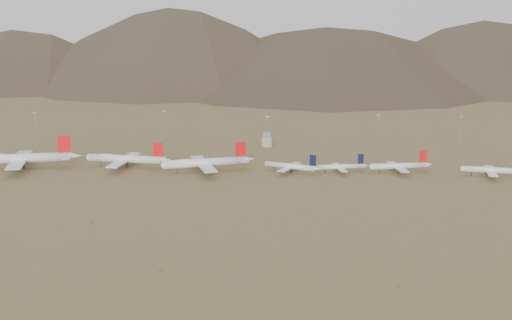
# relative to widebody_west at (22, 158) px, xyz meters

# --- Properties ---
(ground) EXTENTS (3000.00, 3000.00, 0.00)m
(ground) POSITION_rel_widebody_west_xyz_m (137.93, -28.78, -7.97)
(ground) COLOR #9B8350
(ground) RESTS_ON ground
(widebody_west) EXTENTS (76.43, 60.16, 23.10)m
(widebody_west) POSITION_rel_widebody_west_xyz_m (0.00, 0.00, 0.00)
(widebody_west) COLOR white
(widebody_west) RESTS_ON ground
(widebody_centre) EXTENTS (63.82, 49.46, 18.99)m
(widebody_centre) POSITION_rel_widebody_west_xyz_m (71.85, 9.31, -1.42)
(widebody_centre) COLOR white
(widebody_centre) RESTS_ON ground
(widebody_east) EXTENTS (63.97, 51.07, 19.87)m
(widebody_east) POSITION_rel_widebody_west_xyz_m (130.09, 0.67, -1.11)
(widebody_east) COLOR white
(widebody_east) RESTS_ON ground
(narrowbody_a) EXTENTS (40.49, 30.39, 14.11)m
(narrowbody_a) POSITION_rel_widebody_west_xyz_m (190.16, 2.30, -3.39)
(narrowbody_a) COLOR white
(narrowbody_a) RESTS_ON ground
(narrowbody_b) EXTENTS (37.34, 27.40, 12.48)m
(narrowbody_b) POSITION_rel_widebody_west_xyz_m (224.48, 6.26, -3.91)
(narrowbody_b) COLOR white
(narrowbody_b) RESTS_ON ground
(narrowbody_c) EXTENTS (45.05, 33.08, 15.07)m
(narrowbody_c) POSITION_rel_widebody_west_xyz_m (264.68, 8.00, -3.07)
(narrowbody_c) COLOR white
(narrowbody_c) RESTS_ON ground
(narrowbody_d) EXTENTS (45.24, 32.82, 14.97)m
(narrowbody_d) POSITION_rel_widebody_west_xyz_m (326.11, -0.33, -3.11)
(narrowbody_d) COLOR white
(narrowbody_d) RESTS_ON ground
(control_tower) EXTENTS (8.00, 8.00, 12.00)m
(control_tower) POSITION_rel_widebody_west_xyz_m (167.93, 91.22, -2.65)
(control_tower) COLOR tan
(control_tower) RESTS_ON ground
(mast_far_west) EXTENTS (2.00, 0.60, 25.70)m
(mast_far_west) POSITION_rel_widebody_west_xyz_m (-25.71, 94.80, 6.24)
(mast_far_west) COLOR gray
(mast_far_west) RESTS_ON ground
(mast_west) EXTENTS (2.00, 0.60, 25.70)m
(mast_west) POSITION_rel_widebody_west_xyz_m (80.57, 109.92, 6.24)
(mast_west) COLOR gray
(mast_west) RESTS_ON ground
(mast_centre) EXTENTS (2.00, 0.60, 25.70)m
(mast_centre) POSITION_rel_widebody_west_xyz_m (168.41, 88.26, 6.24)
(mast_centre) COLOR gray
(mast_centre) RESTS_ON ground
(mast_east) EXTENTS (2.00, 0.60, 25.70)m
(mast_east) POSITION_rel_widebody_west_xyz_m (258.35, 103.14, 6.24)
(mast_east) COLOR gray
(mast_east) RESTS_ON ground
(mast_far_east) EXTENTS (2.00, 0.60, 25.70)m
(mast_far_east) POSITION_rel_widebody_west_xyz_m (323.90, 99.09, 6.24)
(mast_far_east) COLOR gray
(mast_far_east) RESTS_ON ground
(desert_scrub) EXTENTS (436.08, 173.37, 0.76)m
(desert_scrub) POSITION_rel_widebody_west_xyz_m (145.66, -102.18, -7.66)
(desert_scrub) COLOR brown
(desert_scrub) RESTS_ON ground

